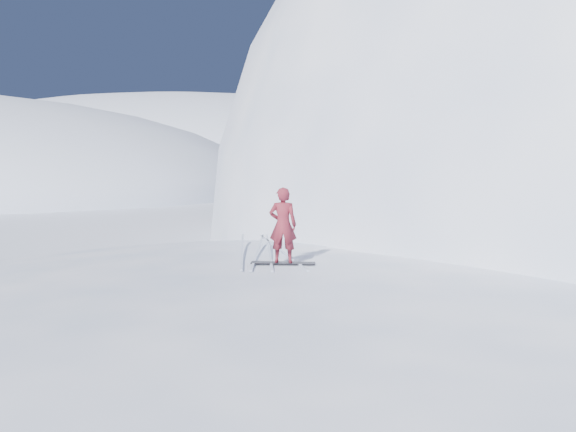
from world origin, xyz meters
TOP-DOWN VIEW (x-y plane):
  - near_ridge at (1.00, 3.00)m, footprint 36.00×28.00m
  - peak_shoulder at (10.00, 20.00)m, footprint 28.00×24.00m
  - far_ridge_c at (-40.00, 110.00)m, footprint 140.00×90.00m
  - wind_bumps at (-0.56, 2.12)m, footprint 16.00×14.40m
  - snowboard at (-0.98, 3.97)m, footprint 1.64×0.39m
  - snowboarder at (-0.98, 3.97)m, footprint 0.72×0.49m
  - board_tracks at (-1.84, 5.91)m, footprint 2.85×5.96m

SIDE VIEW (x-z plane):
  - near_ridge at x=1.00m, z-range -2.40..2.40m
  - peak_shoulder at x=10.00m, z-range -9.00..9.00m
  - far_ridge_c at x=-40.00m, z-range -18.00..18.00m
  - wind_bumps at x=-0.56m, z-range -0.50..0.50m
  - snowboard at x=-0.98m, z-range 2.40..2.43m
  - board_tracks at x=-1.84m, z-range 2.40..2.44m
  - snowboarder at x=-0.98m, z-range 2.43..4.33m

